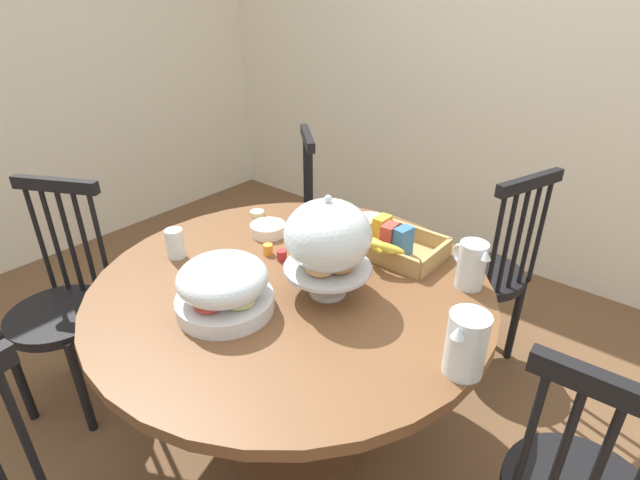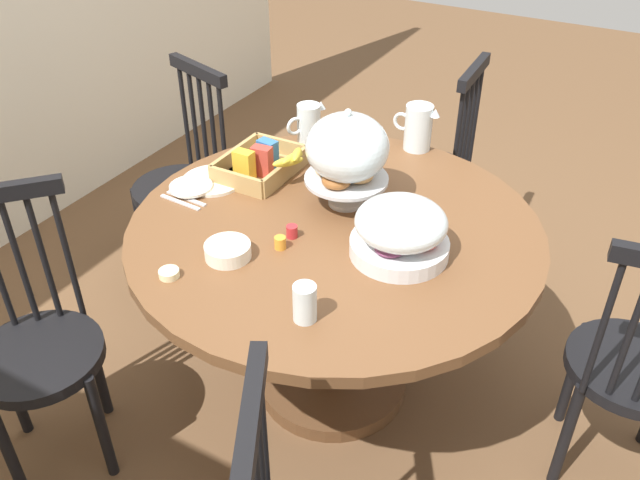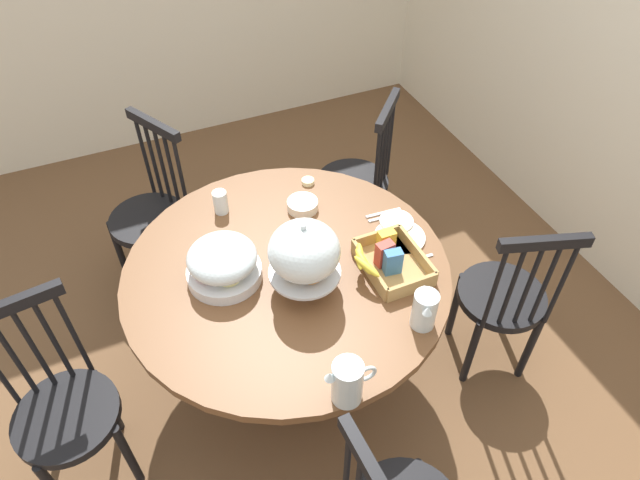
{
  "view_description": "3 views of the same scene",
  "coord_description": "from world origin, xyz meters",
  "px_view_note": "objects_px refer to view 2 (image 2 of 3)",
  "views": [
    {
      "loc": [
        0.83,
        -1.08,
        1.64
      ],
      "look_at": [
        -0.13,
        0.07,
        0.84
      ],
      "focal_mm": 27.59,
      "sensor_mm": 36.0,
      "label": 1
    },
    {
      "loc": [
        -1.73,
        -0.9,
        1.93
      ],
      "look_at": [
        -0.23,
        -0.08,
        0.74
      ],
      "focal_mm": 37.45,
      "sensor_mm": 36.0,
      "label": 2
    },
    {
      "loc": [
        1.37,
        -0.58,
        2.45
      ],
      "look_at": [
        -0.13,
        0.07,
        0.84
      ],
      "focal_mm": 31.85,
      "sensor_mm": 36.0,
      "label": 3
    }
  ],
  "objects_px": {
    "orange_juice_pitcher": "(418,129)",
    "pastry_stand_with_dome": "(347,151)",
    "windsor_chair_near_window": "(633,371)",
    "butter_dish": "(169,273)",
    "cereal_bowl": "(228,251)",
    "milk_pitcher": "(309,126)",
    "china_plate_small": "(191,186)",
    "windsor_chair_by_cabinet": "(431,173)",
    "dining_table": "(334,270)",
    "windsor_chair_facing_door": "(184,187)",
    "windsor_chair_far_side": "(39,351)",
    "china_plate_large": "(213,181)",
    "cereal_basket": "(263,164)",
    "fruit_platter_covered": "(400,231)",
    "drinking_glass": "(305,303)"
  },
  "relations": [
    {
      "from": "butter_dish",
      "to": "windsor_chair_by_cabinet",
      "type": "bearing_deg",
      "value": -10.8
    },
    {
      "from": "milk_pitcher",
      "to": "china_plate_small",
      "type": "xyz_separation_m",
      "value": [
        -0.52,
        0.18,
        -0.06
      ]
    },
    {
      "from": "orange_juice_pitcher",
      "to": "milk_pitcher",
      "type": "bearing_deg",
      "value": 112.8
    },
    {
      "from": "windsor_chair_facing_door",
      "to": "china_plate_large",
      "type": "xyz_separation_m",
      "value": [
        -0.29,
        -0.41,
        0.29
      ]
    },
    {
      "from": "windsor_chair_by_cabinet",
      "to": "orange_juice_pitcher",
      "type": "distance_m",
      "value": 0.51
    },
    {
      "from": "china_plate_large",
      "to": "windsor_chair_far_side",
      "type": "bearing_deg",
      "value": 167.03
    },
    {
      "from": "orange_juice_pitcher",
      "to": "china_plate_large",
      "type": "distance_m",
      "value": 0.8
    },
    {
      "from": "cereal_basket",
      "to": "butter_dish",
      "type": "relative_size",
      "value": 5.27
    },
    {
      "from": "drinking_glass",
      "to": "butter_dish",
      "type": "xyz_separation_m",
      "value": [
        -0.03,
        0.44,
        -0.04
      ]
    },
    {
      "from": "china_plate_small",
      "to": "drinking_glass",
      "type": "height_order",
      "value": "drinking_glass"
    },
    {
      "from": "windsor_chair_far_side",
      "to": "butter_dish",
      "type": "relative_size",
      "value": 16.25
    },
    {
      "from": "windsor_chair_facing_door",
      "to": "fruit_platter_covered",
      "type": "relative_size",
      "value": 3.25
    },
    {
      "from": "pastry_stand_with_dome",
      "to": "windsor_chair_far_side",
      "type": "bearing_deg",
      "value": 141.98
    },
    {
      "from": "orange_juice_pitcher",
      "to": "butter_dish",
      "type": "height_order",
      "value": "orange_juice_pitcher"
    },
    {
      "from": "pastry_stand_with_dome",
      "to": "fruit_platter_covered",
      "type": "xyz_separation_m",
      "value": [
        -0.18,
        -0.27,
        -0.11
      ]
    },
    {
      "from": "windsor_chair_facing_door",
      "to": "butter_dish",
      "type": "bearing_deg",
      "value": -142.0
    },
    {
      "from": "dining_table",
      "to": "windsor_chair_near_window",
      "type": "distance_m",
      "value": 0.98
    },
    {
      "from": "cereal_bowl",
      "to": "butter_dish",
      "type": "height_order",
      "value": "cereal_bowl"
    },
    {
      "from": "windsor_chair_near_window",
      "to": "butter_dish",
      "type": "relative_size",
      "value": 16.25
    },
    {
      "from": "fruit_platter_covered",
      "to": "cereal_basket",
      "type": "xyz_separation_m",
      "value": [
        0.21,
        0.62,
        -0.04
      ]
    },
    {
      "from": "windsor_chair_near_window",
      "to": "fruit_platter_covered",
      "type": "bearing_deg",
      "value": 102.5
    },
    {
      "from": "windsor_chair_far_side",
      "to": "china_plate_large",
      "type": "height_order",
      "value": "windsor_chair_far_side"
    },
    {
      "from": "orange_juice_pitcher",
      "to": "pastry_stand_with_dome",
      "type": "bearing_deg",
      "value": 173.64
    },
    {
      "from": "orange_juice_pitcher",
      "to": "cereal_bowl",
      "type": "relative_size",
      "value": 1.33
    },
    {
      "from": "dining_table",
      "to": "cereal_bowl",
      "type": "bearing_deg",
      "value": 147.33
    },
    {
      "from": "dining_table",
      "to": "windsor_chair_facing_door",
      "type": "bearing_deg",
      "value": 70.45
    },
    {
      "from": "orange_juice_pitcher",
      "to": "china_plate_small",
      "type": "bearing_deg",
      "value": 140.26
    },
    {
      "from": "windsor_chair_near_window",
      "to": "cereal_basket",
      "type": "xyz_separation_m",
      "value": [
        0.05,
        1.34,
        0.33
      ]
    },
    {
      "from": "dining_table",
      "to": "pastry_stand_with_dome",
      "type": "xyz_separation_m",
      "value": [
        0.13,
        0.03,
        0.38
      ]
    },
    {
      "from": "windsor_chair_near_window",
      "to": "butter_dish",
      "type": "bearing_deg",
      "value": 114.85
    },
    {
      "from": "fruit_platter_covered",
      "to": "china_plate_large",
      "type": "height_order",
      "value": "fruit_platter_covered"
    },
    {
      "from": "milk_pitcher",
      "to": "cereal_basket",
      "type": "bearing_deg",
      "value": 176.84
    },
    {
      "from": "china_plate_large",
      "to": "pastry_stand_with_dome",
      "type": "bearing_deg",
      "value": -78.09
    },
    {
      "from": "cereal_basket",
      "to": "drinking_glass",
      "type": "xyz_separation_m",
      "value": [
        -0.6,
        -0.52,
        0.01
      ]
    },
    {
      "from": "windsor_chair_by_cabinet",
      "to": "cereal_bowl",
      "type": "height_order",
      "value": "windsor_chair_by_cabinet"
    },
    {
      "from": "windsor_chair_by_cabinet",
      "to": "china_plate_large",
      "type": "bearing_deg",
      "value": 152.3
    },
    {
      "from": "windsor_chair_facing_door",
      "to": "drinking_glass",
      "type": "relative_size",
      "value": 8.86
    },
    {
      "from": "windsor_chair_facing_door",
      "to": "milk_pitcher",
      "type": "distance_m",
      "value": 0.68
    },
    {
      "from": "windsor_chair_near_window",
      "to": "windsor_chair_facing_door",
      "type": "distance_m",
      "value": 1.89
    },
    {
      "from": "dining_table",
      "to": "milk_pitcher",
      "type": "height_order",
      "value": "milk_pitcher"
    },
    {
      "from": "cereal_basket",
      "to": "china_plate_small",
      "type": "relative_size",
      "value": 2.11
    },
    {
      "from": "windsor_chair_facing_door",
      "to": "butter_dish",
      "type": "distance_m",
      "value": 1.05
    },
    {
      "from": "windsor_chair_facing_door",
      "to": "windsor_chair_far_side",
      "type": "xyz_separation_m",
      "value": [
        -1.02,
        -0.24,
        0.0
      ]
    },
    {
      "from": "orange_juice_pitcher",
      "to": "china_plate_small",
      "type": "xyz_separation_m",
      "value": [
        -0.68,
        0.57,
        -0.06
      ]
    },
    {
      "from": "dining_table",
      "to": "windsor_chair_near_window",
      "type": "relative_size",
      "value": 1.38
    },
    {
      "from": "windsor_chair_facing_door",
      "to": "china_plate_small",
      "type": "bearing_deg",
      "value": -135.12
    },
    {
      "from": "orange_juice_pitcher",
      "to": "cereal_bowl",
      "type": "height_order",
      "value": "orange_juice_pitcher"
    },
    {
      "from": "dining_table",
      "to": "fruit_platter_covered",
      "type": "height_order",
      "value": "fruit_platter_covered"
    },
    {
      "from": "dining_table",
      "to": "windsor_chair_facing_door",
      "type": "xyz_separation_m",
      "value": [
        0.33,
        0.92,
        -0.1
      ]
    },
    {
      "from": "windsor_chair_near_window",
      "to": "orange_juice_pitcher",
      "type": "distance_m",
      "value": 1.13
    }
  ]
}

